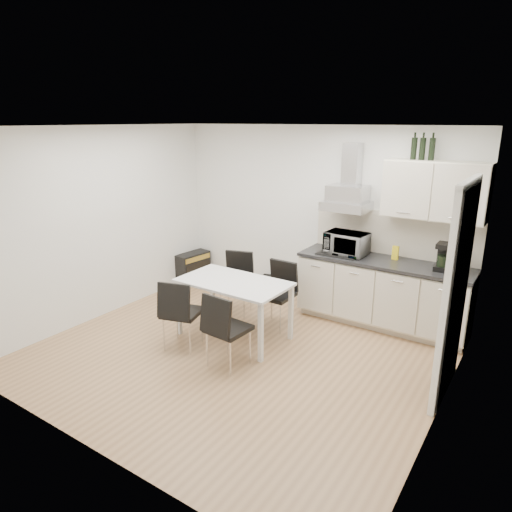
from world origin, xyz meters
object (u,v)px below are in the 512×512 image
(chair_far_left, at_px, (236,284))
(guitar_amp, at_px, (193,267))
(chair_far_right, at_px, (276,296))
(chair_near_right, at_px, (228,329))
(kitchenette, at_px, (388,266))
(floor_speaker, at_px, (268,284))
(chair_near_left, at_px, (182,313))
(dining_table, at_px, (234,288))

(chair_far_left, height_order, guitar_amp, chair_far_left)
(chair_far_right, height_order, chair_near_right, same)
(kitchenette, relative_size, floor_speaker, 8.87)
(chair_far_left, bearing_deg, chair_far_right, 156.80)
(chair_far_left, height_order, chair_near_right, same)
(chair_near_left, bearing_deg, guitar_amp, 112.11)
(chair_far_left, xyz_separation_m, chair_far_right, (0.70, -0.06, 0.00))
(chair_near_left, distance_m, chair_near_right, 0.73)
(guitar_amp, bearing_deg, chair_far_right, -12.98)
(chair_far_right, distance_m, chair_near_left, 1.28)
(kitchenette, height_order, chair_near_right, kitchenette)
(chair_near_left, relative_size, floor_speaker, 3.10)
(kitchenette, relative_size, dining_table, 1.84)
(dining_table, height_order, chair_far_right, chair_far_right)
(dining_table, xyz_separation_m, chair_far_left, (-0.40, 0.60, -0.23))
(chair_near_right, bearing_deg, dining_table, 125.33)
(chair_far_right, distance_m, chair_near_right, 1.15)
(chair_far_left, height_order, chair_far_right, same)
(kitchenette, bearing_deg, floor_speaker, 175.15)
(chair_far_left, distance_m, chair_near_right, 1.44)
(dining_table, bearing_deg, chair_near_left, -121.51)
(guitar_amp, xyz_separation_m, floor_speaker, (1.34, 0.25, -0.11))
(floor_speaker, bearing_deg, kitchenette, -17.03)
(kitchenette, xyz_separation_m, dining_table, (-1.48, -1.38, -0.16))
(guitar_amp, bearing_deg, kitchenette, 8.32)
(chair_near_left, height_order, chair_near_right, same)
(chair_near_right, bearing_deg, kitchenette, 65.08)
(dining_table, relative_size, chair_far_right, 1.56)
(dining_table, relative_size, chair_near_right, 1.56)
(chair_far_left, relative_size, chair_near_right, 1.00)
(dining_table, height_order, chair_near_left, chair_near_left)
(dining_table, distance_m, floor_speaker, 1.70)
(kitchenette, distance_m, chair_near_right, 2.32)
(chair_far_left, height_order, floor_speaker, chair_far_left)
(chair_far_right, bearing_deg, chair_near_left, 59.85)
(kitchenette, distance_m, guitar_amp, 3.34)
(dining_table, relative_size, guitar_amp, 2.19)
(chair_near_left, xyz_separation_m, floor_speaker, (-0.11, 2.11, -0.30))
(kitchenette, height_order, chair_far_left, kitchenette)
(dining_table, height_order, guitar_amp, dining_table)
(chair_near_left, bearing_deg, floor_speaker, 77.09)
(kitchenette, xyz_separation_m, guitar_amp, (-3.29, -0.08, -0.58))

